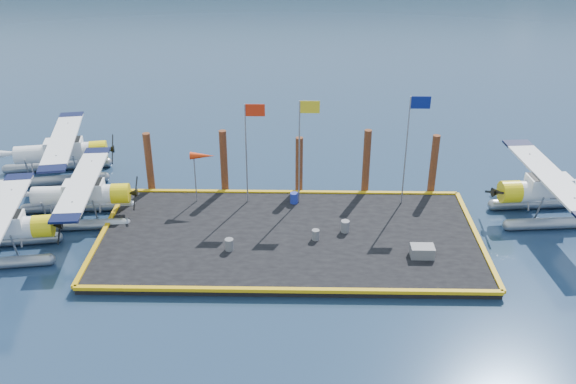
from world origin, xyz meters
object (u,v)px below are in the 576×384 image
object	(u,v)px
drum_3	(229,245)
windsock	(202,157)
seaplane_d	(554,193)
piling_2	(299,167)
seaplane_c	(59,155)
seaplane_b	(78,198)
flagpole_red	(249,138)
crate	(422,251)
piling_4	(433,167)
piling_3	(366,164)
drum_1	(316,235)
piling_0	(149,164)
drum_5	(294,198)
drum_2	(345,226)
flagpole_blue	(411,135)
piling_1	(224,164)
flagpole_yellow	(303,137)

from	to	relation	value
drum_3	windsock	size ratio (longest dim) A/B	0.20
seaplane_d	piling_2	world-z (taller)	piling_2
seaplane_c	windsock	distance (m)	10.70
seaplane_b	seaplane_d	size ratio (longest dim) A/B	0.91
flagpole_red	drum_3	bearing A→B (deg)	-97.97
drum_3	windsock	xyz separation A→B (m)	(-1.98, 5.35, 2.51)
seaplane_b	windsock	distance (m)	7.24
crate	piling_2	world-z (taller)	piling_2
flagpole_red	piling_4	distance (m)	11.17
seaplane_c	piling_2	bearing A→B (deg)	70.45
piling_3	piling_4	bearing A→B (deg)	0.00
seaplane_d	flagpole_red	size ratio (longest dim) A/B	1.72
drum_1	piling_3	size ratio (longest dim) A/B	0.13
seaplane_c	drum_1	world-z (taller)	seaplane_c
seaplane_c	drum_1	xyz separation A→B (m)	(16.24, -8.14, -0.85)
piling_0	drum_5	bearing A→B (deg)	-11.18
drum_1	drum_5	size ratio (longest dim) A/B	0.89
drum_1	piling_4	distance (m)	9.29
windsock	piling_4	xyz separation A→B (m)	(13.53, 1.60, -1.23)
drum_2	drum_5	size ratio (longest dim) A/B	1.02
flagpole_blue	piling_0	size ratio (longest dim) A/B	1.62
seaplane_c	seaplane_d	xyz separation A→B (m)	(29.68, -4.84, 0.05)
seaplane_b	piling_2	bearing A→B (deg)	99.62
drum_5	piling_3	bearing A→B (deg)	21.94
flagpole_red	windsock	distance (m)	2.97
crate	windsock	distance (m)	13.34
crate	piling_3	distance (m)	7.84
piling_4	piling_2	bearing A→B (deg)	180.00
piling_2	drum_5	bearing A→B (deg)	-99.24
flagpole_red	piling_4	world-z (taller)	flagpole_red
seaplane_d	piling_1	world-z (taller)	piling_1
flagpole_red	piling_0	size ratio (longest dim) A/B	1.50
seaplane_c	drum_5	bearing A→B (deg)	64.02
drum_2	crate	distance (m)	4.43
seaplane_b	piling_0	distance (m)	4.73
piling_4	flagpole_blue	bearing A→B (deg)	-138.42
seaplane_c	crate	xyz separation A→B (m)	(21.57, -9.69, -0.84)
piling_2	piling_1	bearing A→B (deg)	180.00
seaplane_c	drum_5	size ratio (longest dim) A/B	15.72
drum_1	windsock	size ratio (longest dim) A/B	0.18
windsock	seaplane_d	bearing A→B (deg)	-2.68
piling_0	flagpole_red	bearing A→B (deg)	-14.46
flagpole_red	piling_3	bearing A→B (deg)	13.25
drum_5	flagpole_blue	distance (m)	7.60
seaplane_c	drum_3	distance (m)	15.02
drum_2	flagpole_red	size ratio (longest dim) A/B	0.11
flagpole_yellow	piling_2	distance (m)	3.07
piling_1	piling_3	xyz separation A→B (m)	(8.50, 0.00, 0.05)
flagpole_yellow	windsock	xyz separation A→B (m)	(-5.73, 0.00, -1.28)
drum_3	drum_5	bearing A→B (deg)	58.01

